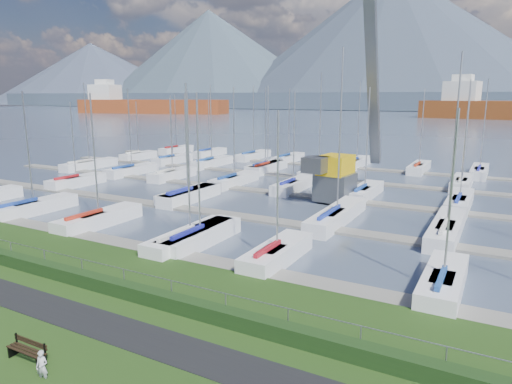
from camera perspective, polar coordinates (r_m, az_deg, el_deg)
The scene contains 12 objects.
path at distance 21.86m, azimuth -19.81°, elevation -14.98°, with size 160.00×2.00×0.04m, color black.
water at distance 276.24m, azimuth 25.68°, elevation 8.69°, with size 800.00×540.00×0.20m, color #465266.
hedge at distance 23.33m, azimuth -15.03°, elevation -11.99°, with size 80.00×0.70×0.70m, color #1A3212.
fence at distance 23.27m, azimuth -14.46°, elevation -9.76°, with size 0.04×0.04×80.00m, color gray.
foothill at distance 345.99m, azimuth 26.45°, elevation 10.11°, with size 900.00×80.00×12.00m, color #445264.
mountains at distance 421.97m, azimuth 28.48°, elevation 15.59°, with size 1190.00×360.00×115.00m.
docks at distance 45.35m, azimuth 8.47°, elevation -0.76°, with size 90.00×41.60×0.25m.
bench_right at distance 19.77m, azimuth -26.65°, elevation -17.27°, with size 1.80×0.44×0.85m.
person at distance 18.39m, azimuth -25.22°, elevation -18.77°, with size 0.44×0.29×1.20m, color #B8B8BF.
crane at distance 44.23m, azimuth 11.10°, elevation 6.11°, with size 5.07×13.32×22.35m.
cargo_ship_west at distance 275.43m, azimuth -13.62°, elevation 10.37°, with size 88.39×37.89×21.50m.
sailboat_fleet at distance 47.33m, azimuth 8.98°, elevation 6.61°, with size 74.93×48.69×13.76m.
Camera 1 is at (15.01, -15.64, 9.65)m, focal length 32.00 mm.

